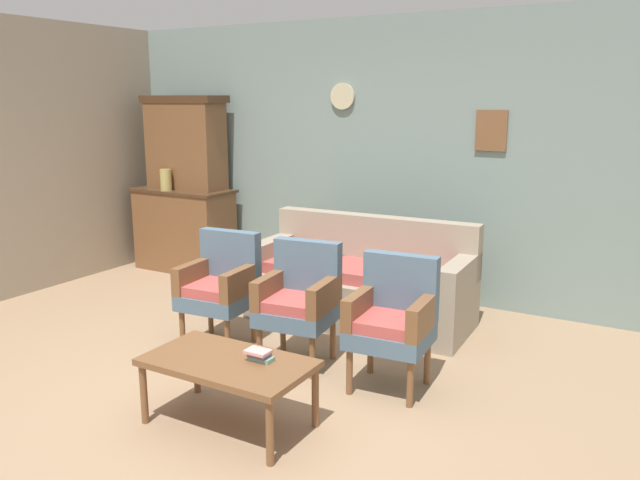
% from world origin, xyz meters
% --- Properties ---
extents(ground_plane, '(7.68, 7.68, 0.00)m').
position_xyz_m(ground_plane, '(0.00, 0.00, 0.00)').
color(ground_plane, '#997A5B').
extents(wall_back_with_decor, '(6.40, 0.09, 2.70)m').
position_xyz_m(wall_back_with_decor, '(0.00, 2.63, 1.35)').
color(wall_back_with_decor, gray).
rests_on(wall_back_with_decor, ground).
extents(side_cabinet, '(1.16, 0.55, 0.93)m').
position_xyz_m(side_cabinet, '(-2.45, 2.25, 0.47)').
color(side_cabinet, brown).
rests_on(side_cabinet, ground).
extents(cabinet_upper_hutch, '(0.99, 0.38, 1.03)m').
position_xyz_m(cabinet_upper_hutch, '(-2.45, 2.33, 1.45)').
color(cabinet_upper_hutch, brown).
rests_on(cabinet_upper_hutch, side_cabinet).
extents(vase_on_cabinet, '(0.13, 0.13, 0.24)m').
position_xyz_m(vase_on_cabinet, '(-2.54, 2.07, 1.05)').
color(vase_on_cabinet, tan).
rests_on(vase_on_cabinet, side_cabinet).
extents(floral_couch, '(1.95, 0.88, 0.90)m').
position_xyz_m(floral_couch, '(0.07, 1.70, 0.33)').
color(floral_couch, gray).
rests_on(floral_couch, ground).
extents(armchair_by_doorway, '(0.56, 0.53, 0.90)m').
position_xyz_m(armchair_by_doorway, '(-0.65, 0.65, 0.50)').
color(armchair_by_doorway, slate).
rests_on(armchair_by_doorway, ground).
extents(armchair_near_cabinet, '(0.57, 0.55, 0.90)m').
position_xyz_m(armchair_near_cabinet, '(0.08, 0.65, 0.50)').
color(armchair_near_cabinet, slate).
rests_on(armchair_near_cabinet, ground).
extents(armchair_row_middle, '(0.55, 0.53, 0.90)m').
position_xyz_m(armchair_row_middle, '(0.84, 0.61, 0.50)').
color(armchair_row_middle, slate).
rests_on(armchair_row_middle, ground).
extents(coffee_table, '(1.00, 0.56, 0.42)m').
position_xyz_m(coffee_table, '(0.21, -0.37, 0.38)').
color(coffee_table, brown).
rests_on(coffee_table, ground).
extents(book_stack_on_table, '(0.16, 0.11, 0.07)m').
position_xyz_m(book_stack_on_table, '(0.39, -0.29, 0.46)').
color(book_stack_on_table, gray).
rests_on(book_stack_on_table, coffee_table).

